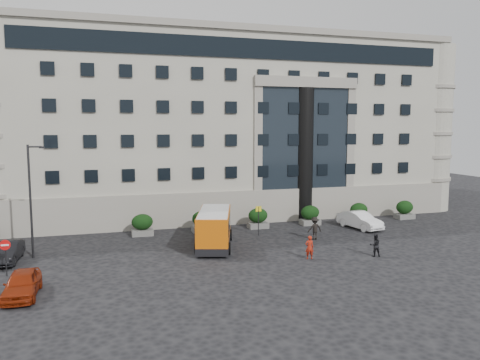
{
  "coord_description": "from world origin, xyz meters",
  "views": [
    {
      "loc": [
        -7.09,
        -32.06,
        9.21
      ],
      "look_at": [
        3.41,
        3.47,
        5.0
      ],
      "focal_mm": 35.0,
      "sensor_mm": 36.0,
      "label": 1
    }
  ],
  "objects_px": {
    "bus_stop_sign": "(259,215)",
    "pedestrian_b": "(375,245)",
    "white_taxi": "(360,220)",
    "parked_car_d": "(57,214)",
    "hedge_b": "(202,221)",
    "no_entry_sign": "(5,250)",
    "parked_car_a": "(22,284)",
    "hedge_e": "(359,212)",
    "pedestrian_c": "(315,228)",
    "red_truck": "(36,205)",
    "pedestrian_a": "(309,247)",
    "street_lamp": "(31,197)",
    "hedge_d": "(310,215)",
    "hedge_f": "(404,210)",
    "parked_car_b": "(7,252)",
    "minibus": "(214,227)",
    "hedge_a": "(142,225)",
    "hedge_c": "(258,218)"
  },
  "relations": [
    {
      "from": "bus_stop_sign",
      "to": "pedestrian_b",
      "type": "relative_size",
      "value": 1.56
    },
    {
      "from": "white_taxi",
      "to": "parked_car_d",
      "type": "bearing_deg",
      "value": 145.6
    },
    {
      "from": "hedge_b",
      "to": "bus_stop_sign",
      "type": "distance_m",
      "value": 5.19
    },
    {
      "from": "no_entry_sign",
      "to": "parked_car_a",
      "type": "distance_m",
      "value": 4.42
    },
    {
      "from": "hedge_e",
      "to": "pedestrian_c",
      "type": "xyz_separation_m",
      "value": [
        -7.32,
        -5.46,
        0.01
      ]
    },
    {
      "from": "red_truck",
      "to": "pedestrian_a",
      "type": "relative_size",
      "value": 3.57
    },
    {
      "from": "street_lamp",
      "to": "pedestrian_b",
      "type": "xyz_separation_m",
      "value": [
        23.35,
        -6.51,
        -3.56
      ]
    },
    {
      "from": "hedge_d",
      "to": "pedestrian_c",
      "type": "relative_size",
      "value": 0.98
    },
    {
      "from": "hedge_f",
      "to": "parked_car_b",
      "type": "distance_m",
      "value": 35.96
    },
    {
      "from": "minibus",
      "to": "pedestrian_a",
      "type": "height_order",
      "value": "minibus"
    },
    {
      "from": "red_truck",
      "to": "parked_car_a",
      "type": "distance_m",
      "value": 22.29
    },
    {
      "from": "hedge_b",
      "to": "hedge_d",
      "type": "bearing_deg",
      "value": 0.0
    },
    {
      "from": "hedge_a",
      "to": "pedestrian_a",
      "type": "relative_size",
      "value": 1.11
    },
    {
      "from": "hedge_a",
      "to": "bus_stop_sign",
      "type": "height_order",
      "value": "bus_stop_sign"
    },
    {
      "from": "pedestrian_b",
      "to": "bus_stop_sign",
      "type": "bearing_deg",
      "value": -43.41
    },
    {
      "from": "bus_stop_sign",
      "to": "pedestrian_c",
      "type": "height_order",
      "value": "bus_stop_sign"
    },
    {
      "from": "red_truck",
      "to": "white_taxi",
      "type": "xyz_separation_m",
      "value": [
        28.7,
        -12.11,
        -0.85
      ]
    },
    {
      "from": "street_lamp",
      "to": "red_truck",
      "type": "xyz_separation_m",
      "value": [
        -1.52,
        14.1,
        -2.75
      ]
    },
    {
      "from": "hedge_b",
      "to": "pedestrian_c",
      "type": "relative_size",
      "value": 0.98
    },
    {
      "from": "parked_car_d",
      "to": "street_lamp",
      "type": "bearing_deg",
      "value": -89.78
    },
    {
      "from": "pedestrian_a",
      "to": "red_truck",
      "type": "bearing_deg",
      "value": -34.4
    },
    {
      "from": "parked_car_a",
      "to": "parked_car_d",
      "type": "height_order",
      "value": "parked_car_d"
    },
    {
      "from": "parked_car_a",
      "to": "pedestrian_a",
      "type": "height_order",
      "value": "pedestrian_a"
    },
    {
      "from": "hedge_a",
      "to": "minibus",
      "type": "bearing_deg",
      "value": -47.83
    },
    {
      "from": "hedge_b",
      "to": "parked_car_b",
      "type": "height_order",
      "value": "hedge_b"
    },
    {
      "from": "hedge_e",
      "to": "pedestrian_b",
      "type": "height_order",
      "value": "hedge_e"
    },
    {
      "from": "bus_stop_sign",
      "to": "hedge_e",
      "type": "bearing_deg",
      "value": 13.92
    },
    {
      "from": "hedge_e",
      "to": "street_lamp",
      "type": "xyz_separation_m",
      "value": [
        -28.74,
        -4.8,
        3.44
      ]
    },
    {
      "from": "hedge_f",
      "to": "pedestrian_c",
      "type": "distance_m",
      "value": 13.66
    },
    {
      "from": "pedestrian_c",
      "to": "pedestrian_a",
      "type": "bearing_deg",
      "value": 58.59
    },
    {
      "from": "bus_stop_sign",
      "to": "red_truck",
      "type": "height_order",
      "value": "red_truck"
    },
    {
      "from": "pedestrian_c",
      "to": "no_entry_sign",
      "type": "bearing_deg",
      "value": 6.13
    },
    {
      "from": "white_taxi",
      "to": "pedestrian_c",
      "type": "height_order",
      "value": "pedestrian_c"
    },
    {
      "from": "street_lamp",
      "to": "no_entry_sign",
      "type": "relative_size",
      "value": 3.45
    },
    {
      "from": "white_taxi",
      "to": "hedge_e",
      "type": "bearing_deg",
      "value": 48.8
    },
    {
      "from": "hedge_a",
      "to": "parked_car_d",
      "type": "xyz_separation_m",
      "value": [
        -7.5,
        8.2,
        -0.19
      ]
    },
    {
      "from": "pedestrian_a",
      "to": "pedestrian_b",
      "type": "distance_m",
      "value": 4.84
    },
    {
      "from": "hedge_c",
      "to": "white_taxi",
      "type": "height_order",
      "value": "hedge_c"
    },
    {
      "from": "street_lamp",
      "to": "hedge_a",
      "type": "bearing_deg",
      "value": 31.16
    },
    {
      "from": "hedge_c",
      "to": "bus_stop_sign",
      "type": "distance_m",
      "value": 3.05
    },
    {
      "from": "parked_car_b",
      "to": "parked_car_d",
      "type": "height_order",
      "value": "parked_car_d"
    },
    {
      "from": "hedge_a",
      "to": "hedge_c",
      "type": "distance_m",
      "value": 10.4
    },
    {
      "from": "hedge_c",
      "to": "pedestrian_c",
      "type": "bearing_deg",
      "value": -60.6
    },
    {
      "from": "hedge_a",
      "to": "red_truck",
      "type": "height_order",
      "value": "red_truck"
    },
    {
      "from": "hedge_c",
      "to": "pedestrian_b",
      "type": "xyz_separation_m",
      "value": [
        5.01,
        -11.31,
        -0.12
      ]
    },
    {
      "from": "pedestrian_b",
      "to": "pedestrian_a",
      "type": "bearing_deg",
      "value": 3.48
    },
    {
      "from": "parked_car_b",
      "to": "pedestrian_b",
      "type": "bearing_deg",
      "value": -10.75
    },
    {
      "from": "hedge_c",
      "to": "hedge_d",
      "type": "distance_m",
      "value": 5.2
    },
    {
      "from": "hedge_a",
      "to": "pedestrian_c",
      "type": "distance_m",
      "value": 14.54
    },
    {
      "from": "parked_car_b",
      "to": "pedestrian_b",
      "type": "xyz_separation_m",
      "value": [
        24.96,
        -5.88,
        0.1
      ]
    }
  ]
}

